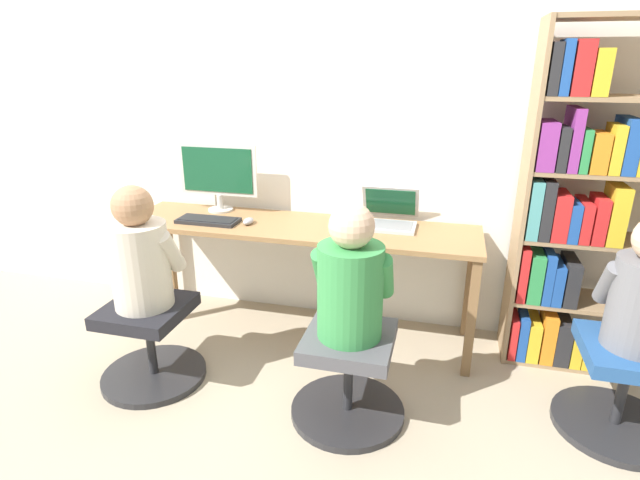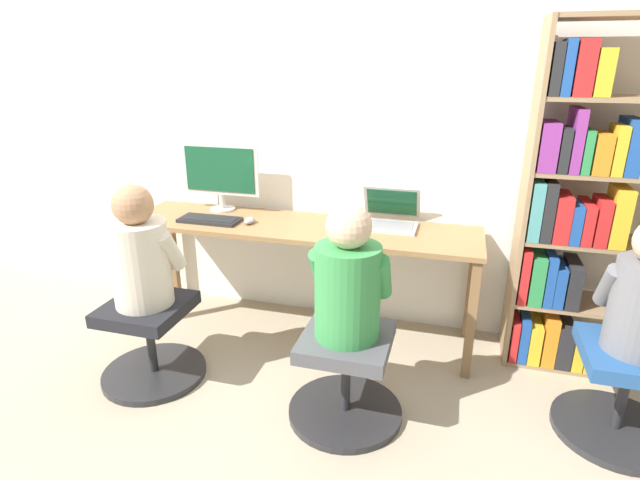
{
  "view_description": "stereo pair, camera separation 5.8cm",
  "coord_description": "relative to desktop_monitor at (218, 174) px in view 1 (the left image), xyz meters",
  "views": [
    {
      "loc": [
        0.88,
        -2.53,
        1.7
      ],
      "look_at": [
        0.2,
        0.06,
        0.74
      ],
      "focal_mm": 28.0,
      "sensor_mm": 36.0,
      "label": 1
    },
    {
      "loc": [
        0.93,
        -2.51,
        1.7
      ],
      "look_at": [
        0.2,
        0.06,
        0.74
      ],
      "focal_mm": 28.0,
      "sensor_mm": 36.0,
      "label": 2
    }
  ],
  "objects": [
    {
      "name": "bookshelf",
      "position": [
        2.2,
        -0.1,
        -0.08
      ],
      "size": [
        0.91,
        0.33,
        1.91
      ],
      "color": "#997A56",
      "rests_on": "ground_plane"
    },
    {
      "name": "desk",
      "position": [
        0.6,
        -0.17,
        -0.33
      ],
      "size": [
        2.21,
        0.55,
        0.74
      ],
      "color": "olive",
      "rests_on": "ground_plane"
    },
    {
      "name": "person_at_monitor",
      "position": [
        -0.05,
        -0.87,
        -0.24
      ],
      "size": [
        0.38,
        0.32,
        0.66
      ],
      "color": "beige",
      "rests_on": "office_chair_left"
    },
    {
      "name": "keyboard",
      "position": [
        0.04,
        -0.26,
        -0.24
      ],
      "size": [
        0.39,
        0.17,
        0.03
      ],
      "color": "#232326",
      "rests_on": "desk"
    },
    {
      "name": "computer_mouse_by_keyboard",
      "position": [
        0.3,
        -0.23,
        -0.23
      ],
      "size": [
        0.06,
        0.1,
        0.04
      ],
      "color": "#99999E",
      "rests_on": "desk"
    },
    {
      "name": "ground_plane",
      "position": [
        0.6,
        -0.44,
        -0.99
      ],
      "size": [
        14.0,
        14.0,
        0.0
      ],
      "primitive_type": "plane",
      "color": "tan"
    },
    {
      "name": "laptop",
      "position": [
        1.14,
        -0.03,
        -0.2
      ],
      "size": [
        0.35,
        0.33,
        0.23
      ],
      "color": "#B7B7BC",
      "rests_on": "desk"
    },
    {
      "name": "desktop_monitor",
      "position": [
        0.0,
        0.0,
        0.0
      ],
      "size": [
        0.54,
        0.17,
        0.45
      ],
      "color": "beige",
      "rests_on": "desk"
    },
    {
      "name": "office_chair_side",
      "position": [
        2.37,
        -0.68,
        -0.76
      ],
      "size": [
        0.58,
        0.58,
        0.46
      ],
      "color": "#262628",
      "rests_on": "ground_plane"
    },
    {
      "name": "office_chair_left",
      "position": [
        -0.05,
        -0.88,
        -0.76
      ],
      "size": [
        0.58,
        0.58,
        0.46
      ],
      "color": "#262628",
      "rests_on": "ground_plane"
    },
    {
      "name": "person_at_laptop",
      "position": [
        1.08,
        -0.9,
        -0.25
      ],
      "size": [
        0.38,
        0.32,
        0.65
      ],
      "color": "#388C47",
      "rests_on": "office_chair_right"
    },
    {
      "name": "wall_back",
      "position": [
        0.6,
        0.17,
        0.31
      ],
      "size": [
        10.0,
        0.05,
        2.6
      ],
      "color": "white",
      "rests_on": "ground_plane"
    },
    {
      "name": "office_chair_right",
      "position": [
        1.08,
        -0.91,
        -0.76
      ],
      "size": [
        0.58,
        0.58,
        0.46
      ],
      "color": "#262628",
      "rests_on": "ground_plane"
    }
  ]
}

